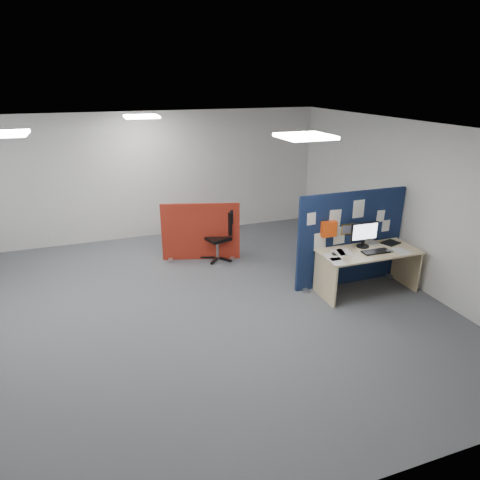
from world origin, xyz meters
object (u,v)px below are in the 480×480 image
object	(u,v)px
main_desk	(367,260)
office_chair	(221,231)
navy_divider	(350,238)
red_divider	(201,232)
monitor_main	(364,233)

from	to	relation	value
main_desk	office_chair	xyz separation A→B (m)	(-1.82, 2.12, 0.00)
navy_divider	main_desk	size ratio (longest dim) A/B	1.21
navy_divider	red_divider	size ratio (longest dim) A/B	1.35
navy_divider	office_chair	bearing A→B (deg)	134.12
navy_divider	red_divider	bearing A→B (deg)	138.71
navy_divider	main_desk	bearing A→B (deg)	-71.90
main_desk	monitor_main	bearing A→B (deg)	90.73
main_desk	navy_divider	bearing A→B (deg)	108.10
office_chair	main_desk	bearing A→B (deg)	-66.20
navy_divider	monitor_main	xyz separation A→B (m)	(0.11, -0.22, 0.15)
main_desk	monitor_main	distance (m)	0.43
monitor_main	red_divider	size ratio (longest dim) A/B	0.33
navy_divider	monitor_main	bearing A→B (deg)	-62.51
monitor_main	navy_divider	bearing A→B (deg)	119.51
monitor_main	office_chair	xyz separation A→B (m)	(-1.82, 1.98, -0.41)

